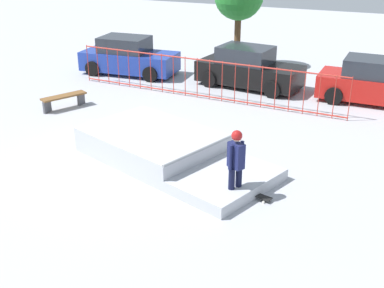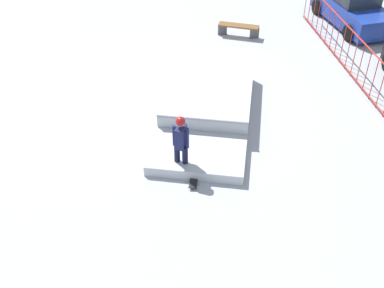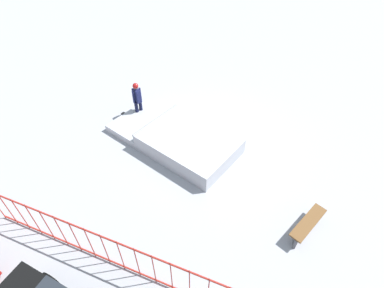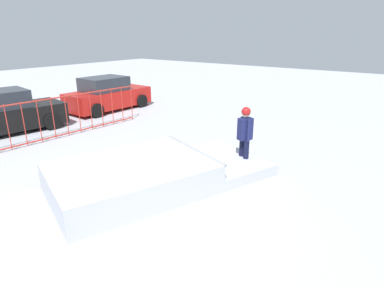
{
  "view_description": "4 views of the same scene",
  "coord_description": "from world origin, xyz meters",
  "px_view_note": "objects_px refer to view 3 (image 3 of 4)",
  "views": [
    {
      "loc": [
        6.52,
        -10.4,
        5.79
      ],
      "look_at": [
        2.11,
        -0.06,
        0.9
      ],
      "focal_mm": 46.2,
      "sensor_mm": 36.0,
      "label": 1
    },
    {
      "loc": [
        12.84,
        -2.35,
        8.36
      ],
      "look_at": [
        3.67,
        -0.48,
        1.0
      ],
      "focal_mm": 44.35,
      "sensor_mm": 36.0,
      "label": 2
    },
    {
      "loc": [
        -2.31,
        9.0,
        8.5
      ],
      "look_at": [
        0.39,
        0.93,
        0.6
      ],
      "focal_mm": 28.25,
      "sensor_mm": 36.0,
      "label": 3
    },
    {
      "loc": [
        -4.11,
        -4.56,
        3.6
      ],
      "look_at": [
        2.12,
        0.06,
        0.9
      ],
      "focal_mm": 30.07,
      "sensor_mm": 36.0,
      "label": 4
    }
  ],
  "objects_px": {
    "skater": "(137,98)",
    "park_bench": "(308,224)",
    "skate_ramp": "(180,140)",
    "skateboard": "(128,116)"
  },
  "relations": [
    {
      "from": "skate_ramp",
      "to": "park_bench",
      "type": "height_order",
      "value": "skate_ramp"
    },
    {
      "from": "park_bench",
      "to": "skateboard",
      "type": "bearing_deg",
      "value": -23.47
    },
    {
      "from": "skater",
      "to": "skateboard",
      "type": "bearing_deg",
      "value": -120.8
    },
    {
      "from": "skater",
      "to": "park_bench",
      "type": "xyz_separation_m",
      "value": [
        -7.55,
        3.72,
        -0.65
      ]
    },
    {
      "from": "skate_ramp",
      "to": "skateboard",
      "type": "relative_size",
      "value": 7.23
    },
    {
      "from": "skate_ramp",
      "to": "skateboard",
      "type": "bearing_deg",
      "value": 0.4
    },
    {
      "from": "skater",
      "to": "park_bench",
      "type": "height_order",
      "value": "skater"
    },
    {
      "from": "skate_ramp",
      "to": "skateboard",
      "type": "distance_m",
      "value": 3.08
    },
    {
      "from": "skateboard",
      "to": "park_bench",
      "type": "height_order",
      "value": "park_bench"
    },
    {
      "from": "skate_ramp",
      "to": "park_bench",
      "type": "xyz_separation_m",
      "value": [
        -5.1,
        2.44,
        0.04
      ]
    }
  ]
}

